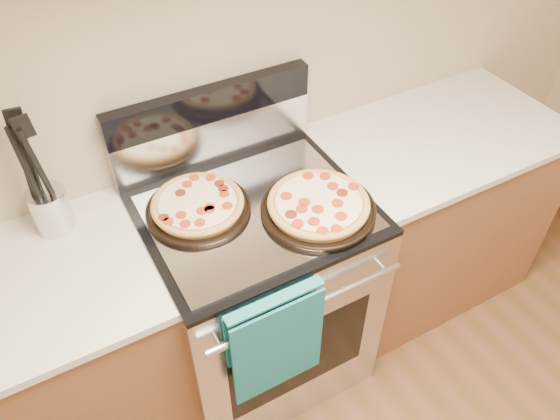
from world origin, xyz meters
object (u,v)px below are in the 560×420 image
pepperoni_pizza_back (198,206)px  pepperoni_pizza_front (318,206)px  range_body (257,293)px  utensil_crock (51,210)px

pepperoni_pizza_back → pepperoni_pizza_front: bearing=-29.3°
pepperoni_pizza_back → pepperoni_pizza_front: size_ratio=0.91×
range_body → pepperoni_pizza_back: size_ratio=2.60×
range_body → utensil_crock: 0.84m
pepperoni_pizza_front → utensil_crock: 0.87m
pepperoni_pizza_back → utensil_crock: bearing=158.2°
pepperoni_pizza_back → pepperoni_pizza_front: 0.40m
pepperoni_pizza_back → utensil_crock: (-0.43, 0.17, 0.04)m
pepperoni_pizza_back → utensil_crock: size_ratio=2.27×
pepperoni_pizza_back → range_body: bearing=-21.5°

